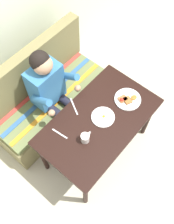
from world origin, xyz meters
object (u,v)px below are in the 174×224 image
at_px(plate_eggs, 103,117).
at_px(coffee_mug, 85,138).
at_px(person, 51,89).
at_px(fork, 60,134).
at_px(couch, 47,99).
at_px(table, 99,124).
at_px(plate_breakfast, 127,99).
at_px(knife, 74,106).

relative_size(plate_eggs, coffee_mug, 1.91).
xyz_separation_m(person, fork, (-0.30, -0.40, -0.01)).
distance_m(couch, fork, 0.78).
xyz_separation_m(table, plate_breakfast, (0.36, -0.07, 0.09)).
bearing_deg(coffee_mug, fork, 115.99).
height_order(plate_breakfast, knife, plate_breakfast).
height_order(table, plate_breakfast, plate_breakfast).
bearing_deg(table, coffee_mug, -172.43).
bearing_deg(plate_breakfast, coffee_mug, 176.49).
distance_m(plate_breakfast, coffee_mug, 0.60).
height_order(plate_breakfast, coffee_mug, coffee_mug).
bearing_deg(fork, couch, 52.24).
height_order(plate_eggs, fork, plate_eggs).
xyz_separation_m(person, plate_eggs, (0.09, -0.60, -0.00)).
relative_size(plate_breakfast, fork, 1.55).
distance_m(plate_breakfast, plate_eggs, 0.32).
distance_m(couch, coffee_mug, 0.94).
distance_m(plate_breakfast, fork, 0.75).
height_order(table, knife, knife).
xyz_separation_m(person, plate_breakfast, (0.40, -0.66, 0.00)).
bearing_deg(fork, plate_breakfast, -26.96).
bearing_deg(table, fork, 151.38).
relative_size(coffee_mug, fork, 0.69).
distance_m(person, coffee_mug, 0.65).
relative_size(plate_eggs, knife, 1.12).
relative_size(person, plate_breakfast, 4.60).
distance_m(couch, plate_breakfast, 1.00).
distance_m(table, coffee_mug, 0.27).
height_order(table, coffee_mug, coffee_mug).
relative_size(person, fork, 7.13).
xyz_separation_m(couch, person, (-0.04, -0.17, 0.41)).
distance_m(table, knife, 0.30).
bearing_deg(fork, coffee_mug, -71.00).
bearing_deg(fork, person, 46.34).
relative_size(table, fork, 7.06).
bearing_deg(plate_breakfast, fork, 160.02).
distance_m(table, plate_breakfast, 0.38).
height_order(person, coffee_mug, person).
bearing_deg(fork, plate_eggs, -33.52).
height_order(table, fork, fork).
height_order(couch, person, person).
height_order(table, couch, couch).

